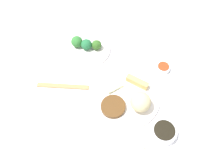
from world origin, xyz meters
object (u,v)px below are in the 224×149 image
at_px(broccoli_plate, 87,49).
at_px(chopsticks_pair, 63,86).
at_px(soy_sauce_bowl, 163,132).
at_px(sauce_ramekin_sweet_and_sour, 163,69).
at_px(main_plate, 125,96).

height_order(broccoli_plate, chopsticks_pair, broccoli_plate).
height_order(soy_sauce_bowl, sauce_ramekin_sweet_and_sour, soy_sauce_bowl).
relative_size(broccoli_plate, chopsticks_pair, 1.00).
relative_size(sauce_ramekin_sweet_and_sour, chopsticks_pair, 0.27).
bearing_deg(broccoli_plate, soy_sauce_bowl, -167.61).
relative_size(broccoli_plate, sauce_ramekin_sweet_and_sour, 3.67).
distance_m(main_plate, chopsticks_pair, 0.27).
height_order(broccoli_plate, soy_sauce_bowl, soy_sauce_bowl).
bearing_deg(main_plate, chopsticks_pair, 54.39).
bearing_deg(sauce_ramekin_sweet_and_sour, broccoli_plate, 46.63).
xyz_separation_m(main_plate, sauce_ramekin_sweet_and_sour, (0.05, -0.22, 0.00)).
relative_size(main_plate, broccoli_plate, 1.29).
bearing_deg(soy_sauce_bowl, sauce_ramekin_sweet_and_sour, -31.94).
relative_size(soy_sauce_bowl, sauce_ramekin_sweet_and_sour, 1.59).
bearing_deg(sauce_ramekin_sweet_and_sour, main_plate, 103.35).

